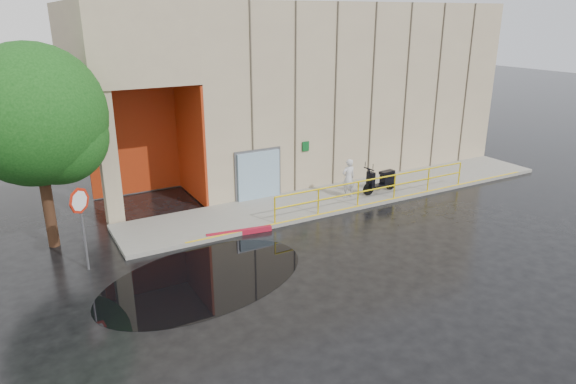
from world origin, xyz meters
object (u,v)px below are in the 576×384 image
object	(u,v)px
scooter	(381,174)
stop_sign	(81,211)
red_curb	(239,232)
tree_near	(40,121)
person	(348,178)

from	to	relation	value
scooter	stop_sign	bearing A→B (deg)	179.34
red_curb	tree_near	xyz separation A→B (m)	(-5.74, 2.20, 4.23)
scooter	tree_near	world-z (taller)	tree_near
red_curb	tree_near	bearing A→B (deg)	159.02
stop_sign	tree_near	distance (m)	3.40
scooter	tree_near	size ratio (longest dim) A/B	0.28
person	tree_near	bearing A→B (deg)	-3.63
stop_sign	tree_near	world-z (taller)	tree_near
person	red_curb	size ratio (longest dim) A/B	0.69
person	red_curb	bearing A→B (deg)	13.18
tree_near	person	bearing A→B (deg)	-5.65
tree_near	red_curb	bearing A→B (deg)	-20.98
red_curb	tree_near	world-z (taller)	tree_near
person	tree_near	world-z (taller)	tree_near
person	scooter	xyz separation A→B (m)	(1.58, -0.18, -0.00)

